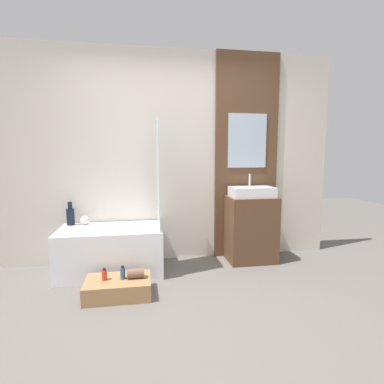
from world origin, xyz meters
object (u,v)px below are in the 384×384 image
bathtub (111,250)px  sink (252,192)px  wooden_step_bench (118,287)px  bottle_soap_primary (104,275)px  vase_tall_dark (70,216)px  vase_round_light (85,220)px  bottle_soap_secondary (123,273)px

bathtub → sink: (1.69, 0.09, 0.62)m
wooden_step_bench → bottle_soap_primary: size_ratio=5.27×
vase_tall_dark → vase_round_light: bearing=-2.4°
bathtub → vase_round_light: bearing=144.9°
vase_round_light → bottle_soap_primary: vase_round_light is taller
wooden_step_bench → bottle_soap_primary: bearing=180.0°
vase_tall_dark → bottle_soap_primary: 1.04m
vase_tall_dark → bottle_soap_primary: bearing=-60.9°
bottle_soap_primary → sink: bearing=22.5°
bathtub → sink: sink is taller
wooden_step_bench → bottle_soap_secondary: (0.05, 0.00, 0.14)m
vase_tall_dark → vase_round_light: 0.17m
sink → vase_tall_dark: bearing=176.5°
bottle_soap_secondary → vase_round_light: bearing=119.8°
vase_round_light → bottle_soap_primary: size_ratio=0.88×
vase_tall_dark → bottle_soap_secondary: size_ratio=2.14×
sink → bathtub: bearing=-176.8°
bottle_soap_primary → bottle_soap_secondary: (0.17, 0.00, 0.01)m
vase_round_light → vase_tall_dark: bearing=177.6°
sink → vase_round_light: (-2.01, 0.13, -0.31)m
sink → bottle_soap_primary: size_ratio=4.54×
bathtub → vase_tall_dark: 0.64m
bathtub → bottle_soap_secondary: (0.16, -0.61, -0.04)m
sink → bottle_soap_primary: (-1.70, -0.70, -0.66)m
sink → vase_tall_dark: sink is taller
wooden_step_bench → sink: (1.58, 0.70, 0.79)m
wooden_step_bench → vase_tall_dark: (-0.59, 0.84, 0.54)m
wooden_step_bench → bottle_soap_secondary: bearing=0.0°
wooden_step_bench → sink: sink is taller
bottle_soap_primary → bottle_soap_secondary: bearing=0.0°
wooden_step_bench → vase_tall_dark: size_ratio=2.22×
sink → bottle_soap_primary: 1.95m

